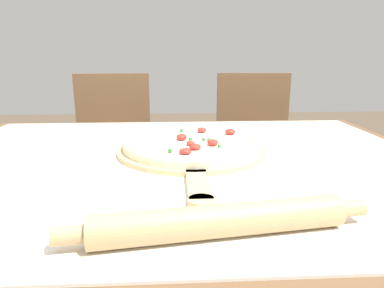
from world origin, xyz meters
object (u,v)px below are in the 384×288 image
(pizza_peel, at_px, (192,151))
(rolling_pin, at_px, (220,221))
(chair_left, at_px, (113,149))
(chair_right, at_px, (253,147))
(pizza, at_px, (192,143))

(pizza_peel, height_order, rolling_pin, rolling_pin)
(chair_left, relative_size, chair_right, 1.00)
(pizza, relative_size, chair_right, 0.41)
(rolling_pin, height_order, chair_right, chair_right)
(chair_left, distance_m, chair_right, 0.73)
(chair_right, bearing_deg, chair_left, -176.06)
(pizza_peel, xyz_separation_m, chair_right, (0.37, 0.83, -0.22))
(pizza_peel, height_order, chair_left, chair_left)
(pizza, bearing_deg, pizza_peel, -91.53)
(pizza_peel, bearing_deg, rolling_pin, -87.54)
(pizza, height_order, chair_left, chair_left)
(pizza, height_order, chair_right, chair_right)
(chair_left, bearing_deg, rolling_pin, -75.68)
(rolling_pin, height_order, chair_left, chair_left)
(pizza, distance_m, rolling_pin, 0.44)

